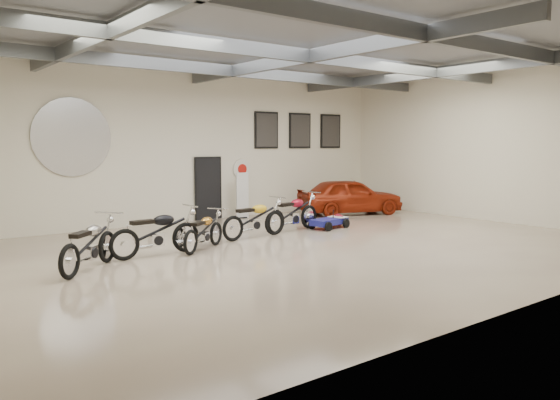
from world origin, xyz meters
TOP-DOWN VIEW (x-y plane):
  - floor at (0.00, 0.00)m, footprint 16.00×12.00m
  - ceiling at (0.00, 0.00)m, footprint 16.00×12.00m
  - back_wall at (0.00, 6.00)m, footprint 16.00×0.02m
  - right_wall at (8.00, 0.00)m, footprint 0.02×12.00m
  - ceiling_beams at (0.00, 0.00)m, footprint 15.80×11.80m
  - door at (0.50, 5.95)m, footprint 0.92×0.08m
  - logo_plaque at (-4.00, 5.95)m, footprint 2.30×0.06m
  - poster_left at (3.00, 5.96)m, footprint 1.05×0.08m
  - poster_mid at (4.60, 5.96)m, footprint 1.05×0.08m
  - poster_right at (6.20, 5.96)m, footprint 1.05×0.08m
  - oil_sign at (1.90, 5.95)m, footprint 0.72×0.10m
  - banner_stand at (1.62, 5.50)m, footprint 0.48×0.24m
  - motorcycle_silver at (-5.28, 0.79)m, footprint 2.05×1.97m
  - motorcycle_black at (-3.56, 1.29)m, footprint 2.26×0.78m
  - motorcycle_gold at (-2.31, 1.27)m, footprint 1.89×1.50m
  - motorcycle_yellow at (-0.36, 1.90)m, footprint 2.21×0.89m
  - motorcycle_red at (1.22, 2.17)m, footprint 2.32×1.15m
  - go_kart at (2.59, 1.93)m, footprint 1.69×0.98m
  - vintage_car at (5.39, 4.00)m, footprint 2.78×4.21m

SIDE VIEW (x-z plane):
  - floor at x=0.00m, z-range -0.01..0.01m
  - go_kart at x=2.59m, z-range 0.00..0.58m
  - motorcycle_gold at x=-2.31m, z-range 0.00..0.98m
  - motorcycle_yellow at x=-0.36m, z-range 0.00..1.12m
  - motorcycle_silver at x=-5.28m, z-range 0.00..1.13m
  - motorcycle_red at x=1.22m, z-range 0.00..1.16m
  - motorcycle_black at x=-3.56m, z-range 0.00..1.16m
  - vintage_car at x=5.39m, z-range 0.00..1.33m
  - banner_stand at x=1.62m, z-range 0.00..1.69m
  - door at x=0.50m, z-range 0.00..2.10m
  - oil_sign at x=1.90m, z-range 1.34..2.06m
  - back_wall at x=0.00m, z-range 0.00..5.00m
  - right_wall at x=8.00m, z-range 0.00..5.00m
  - logo_plaque at x=-4.00m, z-range 2.22..3.38m
  - poster_left at x=3.00m, z-range 2.42..3.78m
  - poster_mid at x=4.60m, z-range 2.42..3.78m
  - poster_right at x=6.20m, z-range 2.42..3.78m
  - ceiling_beams at x=0.00m, z-range 4.59..4.91m
  - ceiling at x=0.00m, z-range 5.00..5.00m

